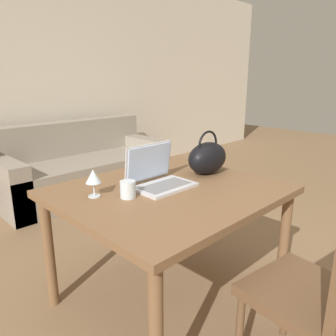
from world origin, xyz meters
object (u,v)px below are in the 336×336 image
chair (325,289)px  laptop (157,175)px  drinking_glass (128,189)px  wine_glass (93,177)px  handbag (207,158)px  couch (83,169)px

chair → laptop: (-0.03, 0.96, 0.28)m
chair → drinking_glass: 0.99m
laptop → wine_glass: 0.37m
chair → handbag: bearing=75.2°
chair → laptop: laptop is taller
couch → drinking_glass: 2.30m
wine_glass → handbag: size_ratio=0.48×
couch → laptop: 2.19m
couch → handbag: size_ratio=6.34×
laptop → handbag: handbag is taller
wine_glass → laptop: bearing=-15.1°
couch → wine_glass: size_ratio=13.19×
wine_glass → chair: bearing=-69.8°
drinking_glass → wine_glass: (-0.12, 0.13, 0.06)m
drinking_glass → handbag: handbag is taller
drinking_glass → wine_glass: wine_glass is taller
couch → handbag: handbag is taller
chair → drinking_glass: (-0.27, 0.92, 0.26)m
chair → couch: chair is taller
laptop → wine_glass: size_ratio=2.31×
laptop → handbag: bearing=-6.8°
laptop → drinking_glass: 0.25m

